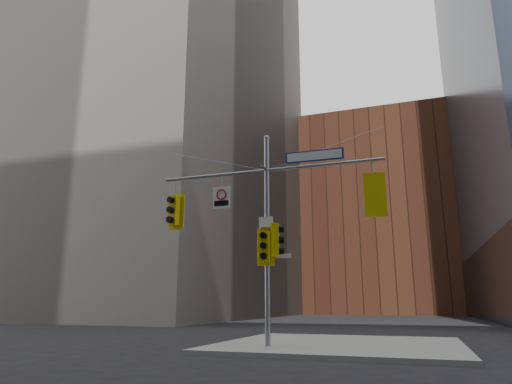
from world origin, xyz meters
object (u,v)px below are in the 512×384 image
Objects in this scene: traffic_light_west_arm at (174,211)px; regulatory_sign_arm at (222,197)px; traffic_light_east_arm at (375,196)px; traffic_light_pole_side at (277,240)px; signal_assembly at (267,215)px; traffic_light_pole_front at (265,246)px; street_sign_blade at (314,156)px.

traffic_light_west_arm is 1.96m from regulatory_sign_arm.
traffic_light_pole_side is (-3.29, 0.02, -1.27)m from traffic_light_east_arm.
traffic_light_pole_front is (-0.00, -0.27, -1.11)m from signal_assembly.
regulatory_sign_arm reaches higher than traffic_light_pole_front.
signal_assembly reaches higher than traffic_light_east_arm.
street_sign_blade is (1.37, -0.01, 2.82)m from traffic_light_pole_side.
regulatory_sign_arm is at bearing 7.67° from traffic_light_west_arm.
traffic_light_east_arm is 3.53m from traffic_light_pole_side.
traffic_light_pole_front is at bearing -1.04° from traffic_light_east_arm.
traffic_light_west_arm is 1.22× the size of traffic_light_pole_side.
traffic_light_west_arm is 7.23m from traffic_light_east_arm.
signal_assembly is 7.12× the size of traffic_light_pole_side.
traffic_light_west_arm is at bearing 77.88° from traffic_light_pole_side.
traffic_light_east_arm is 1.77× the size of regulatory_sign_arm.
traffic_light_pole_side is at bearing -1.45° from regulatory_sign_arm.
traffic_light_pole_front is 0.62× the size of street_sign_blade.
traffic_light_east_arm is 2.47m from street_sign_blade.
traffic_light_pole_front is at bearing -10.79° from regulatory_sign_arm.
signal_assembly is at bearing 8.46° from traffic_light_west_arm.
regulatory_sign_arm is (1.92, -0.03, 0.38)m from traffic_light_west_arm.
traffic_light_west_arm is 0.69× the size of street_sign_blade.
traffic_light_pole_front is (-0.33, -0.28, -0.22)m from traffic_light_pole_side.
traffic_light_pole_side is (3.94, 0.00, -1.27)m from traffic_light_west_arm.
signal_assembly is at bearing -5.25° from traffic_light_east_arm.
street_sign_blade reaches higher than regulatory_sign_arm.
traffic_light_pole_front is at bearing -90.12° from signal_assembly.
traffic_light_pole_front is (3.61, -0.28, -1.49)m from traffic_light_west_arm.
street_sign_blade is at bearing 0.12° from signal_assembly.
street_sign_blade is at bearing 3.86° from traffic_light_pole_front.
traffic_light_pole_side is (0.33, 0.02, -0.89)m from signal_assembly.
traffic_light_west_arm is at bearing 178.14° from street_sign_blade.
street_sign_blade reaches higher than traffic_light_pole_front.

